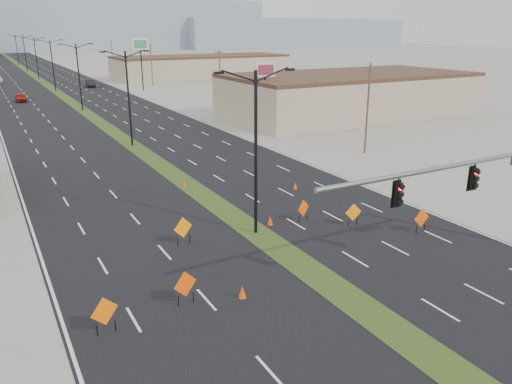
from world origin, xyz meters
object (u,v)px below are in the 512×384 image
streetlight_2 (79,75)px  car_left (21,97)px  cone_0 (242,292)px  pole_sign_east_far (140,48)px  streetlight_0 (256,149)px  construction_sign_4 (353,213)px  streetlight_3 (52,64)px  signal_mast (496,182)px  cone_2 (295,186)px  streetlight_5 (25,52)px  pole_sign_east_near (265,75)px  streetlight_6 (17,49)px  construction_sign_0 (105,313)px  construction_sign_1 (185,285)px  cone_3 (184,184)px  construction_sign_2 (183,228)px  construction_sign_5 (421,219)px  car_mid (90,83)px  cone_1 (270,221)px  streetlight_4 (36,57)px  construction_sign_3 (303,209)px  streetlight_1 (128,96)px

streetlight_2 → car_left: bearing=116.3°
cone_0 → pole_sign_east_far: (20.56, 83.98, 8.10)m
streetlight_0 → construction_sign_4: 7.84m
car_left → streetlight_2: bearing=-62.4°
streetlight_0 → streetlight_3: (0.00, 84.00, 0.00)m
signal_mast → cone_2: signal_mast is taller
streetlight_5 → streetlight_2: bearing=-90.0°
signal_mast → streetlight_3: bearing=95.2°
streetlight_2 → pole_sign_east_near: (18.21, -25.51, 1.13)m
streetlight_3 → streetlight_6: (0.00, 84.00, 0.00)m
construction_sign_0 → cone_0: construction_sign_0 is taller
streetlight_5 → construction_sign_1: (-6.97, -145.89, -4.42)m
streetlight_5 → cone_0: (-4.41, -146.64, -5.10)m
construction_sign_4 → cone_2: construction_sign_4 is taller
streetlight_2 → cone_3: size_ratio=16.86×
construction_sign_1 → streetlight_6: bearing=70.7°
streetlight_6 → construction_sign_4: bearing=-88.0°
construction_sign_2 → construction_sign_5: bearing=-36.5°
signal_mast → streetlight_5: 150.25m
streetlight_5 → cone_0: size_ratio=15.49×
car_mid → signal_mast: bearing=-84.8°
cone_1 → construction_sign_1: bearing=-142.0°
construction_sign_5 → construction_sign_4: bearing=135.9°
cone_0 → pole_sign_east_far: pole_sign_east_far is taller
car_mid → construction_sign_1: 95.79m
streetlight_5 → streetlight_6: bearing=90.0°
streetlight_4 → car_mid: size_ratio=2.15×
streetlight_4 → streetlight_5: same height
construction_sign_2 → cone_1: size_ratio=2.74×
cone_1 → construction_sign_2: bearing=-178.9°
signal_mast → streetlight_3: 94.39m
streetlight_3 → cone_1: 83.47m
streetlight_4 → streetlight_6: bearing=90.0°
streetlight_0 → construction_sign_5: streetlight_0 is taller
car_mid → pole_sign_east_far: pole_sign_east_far is taller
construction_sign_0 → construction_sign_2: bearing=28.2°
car_left → construction_sign_3: size_ratio=2.80×
construction_sign_2 → cone_2: (11.70, 5.74, -0.74)m
streetlight_0 → cone_3: (-0.53, 10.96, -5.12)m
cone_2 → construction_sign_5: bearing=-80.1°
streetlight_2 → construction_sign_3: streetlight_2 is taller
signal_mast → streetlight_2: streetlight_2 is taller
streetlight_3 → car_mid: bearing=31.2°
construction_sign_1 → construction_sign_4: construction_sign_1 is taller
cone_2 → pole_sign_east_far: bearing=82.7°
streetlight_6 → cone_2: 161.91m
construction_sign_3 → construction_sign_4: size_ratio=0.99×
pole_sign_east_far → construction_sign_0: bearing=-109.1°
construction_sign_5 → cone_2: (-1.98, 11.31, -0.67)m
streetlight_1 → cone_2: (7.11, -21.67, -5.15)m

